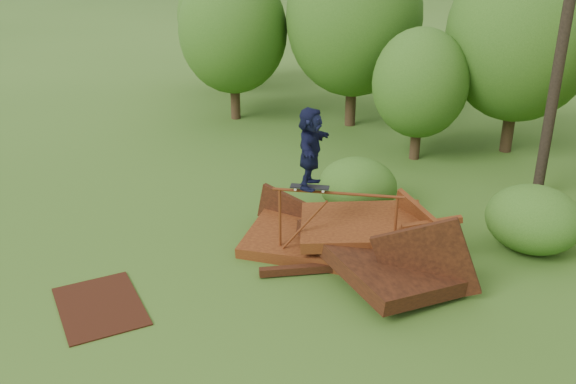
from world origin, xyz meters
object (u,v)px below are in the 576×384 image
Objects in this scene: flat_plate at (100,306)px; utility_pole at (569,4)px; skater at (310,148)px; scrap_pile at (356,243)px.

flat_plate is 12.62m from utility_pole.
skater is at bearing 59.09° from flat_plate.
utility_pole is at bearing 67.60° from scrap_pile.
scrap_pile is 5.48m from flat_plate.
utility_pole reaches higher than skater.
scrap_pile is at bearing -74.33° from skater.
utility_pole is at bearing -47.22° from skater.
skater reaches higher than scrap_pile.
scrap_pile is 2.44m from skater.
flat_plate is 0.21× the size of utility_pole.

